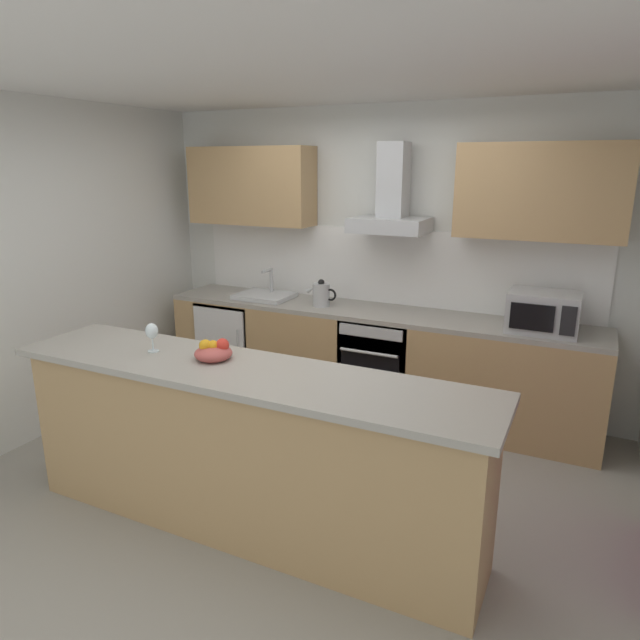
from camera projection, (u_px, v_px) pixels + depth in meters
name	position (u px, v px, depth m)	size (l,w,h in m)	color
ground	(294.00, 484.00, 3.86)	(5.30, 4.43, 0.02)	gray
ceiling	(288.00, 71.00, 3.17)	(5.30, 4.43, 0.02)	white
wall_back	(387.00, 257.00, 5.05)	(5.30, 0.12, 2.60)	silver
wall_left	(46.00, 270.00, 4.45)	(0.12, 4.43, 2.60)	silver
backsplash_tile	(384.00, 266.00, 5.01)	(3.66, 0.02, 0.66)	white
counter_back	(369.00, 359.00, 4.95)	(3.79, 0.60, 0.90)	tan
counter_island	(244.00, 450.00, 3.27)	(2.89, 0.64, 1.01)	tan
upper_cabinets	(380.00, 188.00, 4.69)	(3.74, 0.32, 0.70)	tan
oven	(381.00, 361.00, 4.87)	(0.60, 0.62, 0.80)	slate
refrigerator	(237.00, 342.00, 5.51)	(0.58, 0.60, 0.85)	white
microwave	(543.00, 312.00, 4.16)	(0.50, 0.38, 0.30)	#B7BABC
sink	(265.00, 295.00, 5.25)	(0.50, 0.40, 0.26)	silver
kettle	(321.00, 294.00, 4.94)	(0.29, 0.15, 0.24)	#B7BABC
range_hood	(391.00, 204.00, 4.63)	(0.62, 0.45, 0.72)	#B7BABC
wine_glass	(152.00, 332.00, 3.39)	(0.08, 0.08, 0.18)	silver
fruit_bowl	(214.00, 352.00, 3.27)	(0.22, 0.22, 0.13)	#B24C47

